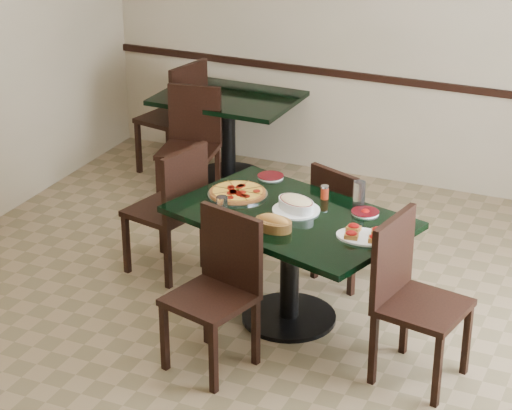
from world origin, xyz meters
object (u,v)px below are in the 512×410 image
at_px(pepperoni_pizza, 238,192).
at_px(bread_basket, 274,223).
at_px(chair_left, 173,204).
at_px(chair_right, 409,290).
at_px(chair_far, 343,219).
at_px(lasagna_casserole, 296,204).
at_px(bruschetta_platter, 364,235).
at_px(back_chair_left, 179,111).
at_px(back_chair_near, 191,138).
at_px(chair_near, 219,282).
at_px(main_table, 290,241).
at_px(back_table, 228,121).

height_order(pepperoni_pizza, bread_basket, bread_basket).
bearing_deg(chair_left, chair_right, 85.15).
bearing_deg(chair_far, lasagna_casserole, 99.94).
height_order(lasagna_casserole, bruschetta_platter, lasagna_casserole).
bearing_deg(bruschetta_platter, chair_left, 162.45).
relative_size(chair_far, back_chair_left, 0.86).
bearing_deg(back_chair_left, back_chair_near, 49.47).
bearing_deg(chair_far, pepperoni_pizza, 63.06).
height_order(chair_near, back_chair_left, back_chair_left).
bearing_deg(chair_far, main_table, 100.25).
distance_m(chair_near, lasagna_casserole, 0.76).
bearing_deg(back_chair_near, chair_right, -47.42).
xyz_separation_m(chair_far, pepperoni_pizza, (-0.57, -0.48, 0.29)).
distance_m(back_chair_left, pepperoni_pizza, 2.30).
relative_size(main_table, back_chair_near, 1.73).
xyz_separation_m(main_table, chair_far, (0.14, 0.63, -0.09)).
relative_size(back_table, chair_right, 1.18).
relative_size(chair_right, bruschetta_platter, 2.83).
height_order(main_table, chair_near, chair_near).
relative_size(back_table, bread_basket, 4.51).
distance_m(main_table, lasagna_casserole, 0.24).
relative_size(main_table, back_table, 1.40).
bearing_deg(chair_near, bread_basket, 79.01).
bearing_deg(bruschetta_platter, back_chair_near, 138.35).
relative_size(chair_left, back_chair_left, 0.95).
height_order(chair_far, back_chair_near, back_chair_near).
bearing_deg(pepperoni_pizza, back_table, 117.31).
distance_m(chair_left, back_chair_near, 1.32).
height_order(chair_far, pepperoni_pizza, chair_far).
relative_size(main_table, back_chair_left, 1.63).
xyz_separation_m(chair_right, back_chair_near, (-2.34, 1.79, -0.03)).
relative_size(main_table, bread_basket, 6.34).
bearing_deg(bread_basket, pepperoni_pizza, 146.22).
bearing_deg(lasagna_casserole, chair_right, 3.21).
bearing_deg(chair_near, pepperoni_pizza, 121.98).
bearing_deg(bruschetta_platter, chair_near, -148.85).
bearing_deg(chair_far, back_chair_left, -11.32).
bearing_deg(pepperoni_pizza, chair_near, -72.81).
height_order(back_chair_left, lasagna_casserole, back_chair_left).
distance_m(back_table, back_chair_near, 0.53).
xyz_separation_m(chair_near, bruschetta_platter, (0.72, 0.48, 0.24)).
xyz_separation_m(chair_near, chair_left, (-0.79, 0.88, 0.00)).
distance_m(back_chair_near, back_chair_left, 0.59).
bearing_deg(back_chair_left, back_table, 108.99).
height_order(main_table, bruschetta_platter, bruschetta_platter).
bearing_deg(chair_far, chair_near, 97.60).
bearing_deg(chair_left, chair_near, 53.90).
xyz_separation_m(back_table, pepperoni_pizza, (0.97, -1.87, 0.24)).
height_order(main_table, lasagna_casserole, lasagna_casserole).
distance_m(chair_far, back_chair_near, 1.83).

